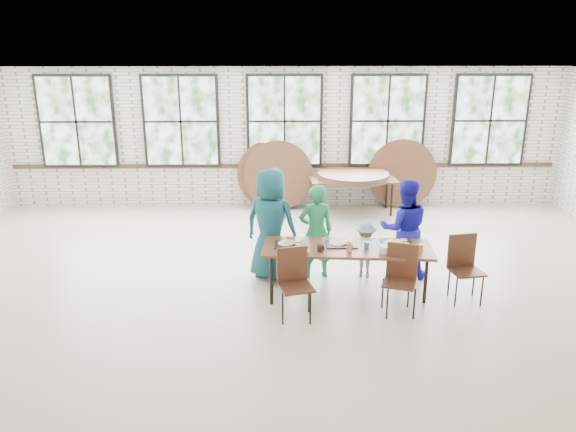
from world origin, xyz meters
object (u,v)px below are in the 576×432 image
(chair_near_left, at_px, (294,277))
(storage_table, at_px, (353,181))
(dining_table, at_px, (347,250))
(chair_near_right, at_px, (401,273))

(chair_near_left, distance_m, storage_table, 4.82)
(dining_table, height_order, storage_table, same)
(dining_table, bearing_deg, chair_near_left, -136.62)
(dining_table, bearing_deg, storage_table, 85.81)
(chair_near_left, height_order, chair_near_right, same)
(dining_table, height_order, chair_near_left, chair_near_left)
(chair_near_right, relative_size, storage_table, 0.52)
(chair_near_left, height_order, storage_table, chair_near_left)
(chair_near_right, xyz_separation_m, storage_table, (-0.07, 4.51, 0.13))
(chair_near_left, relative_size, storage_table, 0.52)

